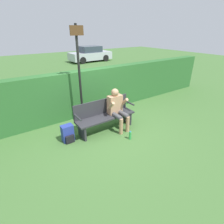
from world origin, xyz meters
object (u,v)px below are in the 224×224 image
object	(u,v)px
backpack	(68,134)
signpost	(79,73)
park_bench	(105,115)
parked_car	(90,54)
water_bottle	(130,135)
person_seated	(117,107)

from	to	relation	value
backpack	signpost	size ratio (longest dim) A/B	0.16
park_bench	parked_car	bearing A→B (deg)	64.06
water_bottle	signpost	bearing A→B (deg)	112.61
park_bench	backpack	xyz separation A→B (m)	(-1.16, 0.01, -0.24)
water_bottle	signpost	xyz separation A→B (m)	(-0.66, 1.58, 1.50)
water_bottle	person_seated	bearing A→B (deg)	84.22
parked_car	water_bottle	bearing A→B (deg)	-114.60
person_seated	water_bottle	xyz separation A→B (m)	(-0.07, -0.74, -0.56)
backpack	signpost	bearing A→B (deg)	41.70
person_seated	signpost	world-z (taller)	signpost
backpack	water_bottle	bearing A→B (deg)	-31.57
person_seated	park_bench	bearing A→B (deg)	159.64
park_bench	water_bottle	distance (m)	0.97
water_bottle	parked_car	xyz separation A→B (m)	(5.16, 12.04, 0.52)
park_bench	parked_car	distance (m)	12.43
backpack	signpost	world-z (taller)	signpost
person_seated	backpack	distance (m)	1.59
parked_car	person_seated	bearing A→B (deg)	-115.63
signpost	parked_car	distance (m)	12.01
person_seated	water_bottle	bearing A→B (deg)	-95.78
water_bottle	parked_car	distance (m)	13.11
water_bottle	signpost	distance (m)	2.28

